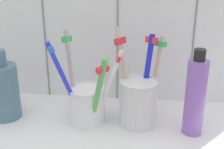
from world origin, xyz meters
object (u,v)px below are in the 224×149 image
Objects in this scene: toothbrush_cup_right at (139,100)px; soap_bottle at (195,96)px; ceramic_vase at (3,90)px; toothbrush_cup_left at (86,102)px.

toothbrush_cup_right is 10.49cm from soap_bottle.
toothbrush_cup_right is 1.31× the size of ceramic_vase.
toothbrush_cup_left is at bearing -177.98° from toothbrush_cup_right.
toothbrush_cup_left reaches higher than soap_bottle.
toothbrush_cup_left is 0.97× the size of toothbrush_cup_right.
toothbrush_cup_right is (10.07, 0.36, 0.78)cm from toothbrush_cup_left.
toothbrush_cup_left is 1.11× the size of soap_bottle.
soap_bottle reaches higher than ceramic_vase.
soap_bottle is (36.94, -1.97, 1.51)cm from ceramic_vase.
ceramic_vase is (-16.80, 0.38, 1.49)cm from toothbrush_cup_left.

